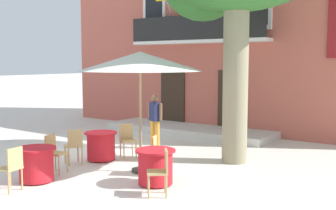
# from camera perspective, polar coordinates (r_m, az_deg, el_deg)

# --- Properties ---
(ground_plane) EXTENTS (120.00, 120.00, 0.00)m
(ground_plane) POSITION_cam_1_polar(r_m,az_deg,el_deg) (12.59, -9.52, -6.17)
(ground_plane) COLOR silver
(building_facade) EXTENTS (13.00, 5.09, 7.50)m
(building_facade) POSITION_cam_1_polar(r_m,az_deg,el_deg) (17.71, 7.97, 9.54)
(building_facade) COLOR #BC5B4C
(building_facade) RESTS_ON ground
(entrance_step_platform) EXTENTS (6.33, 1.81, 0.25)m
(entrance_step_platform) POSITION_cam_1_polar(r_m,az_deg,el_deg) (15.38, 2.76, -3.41)
(entrance_step_platform) COLOR silver
(entrance_step_platform) RESTS_ON ground
(cafe_table_near_tree) EXTENTS (0.86, 0.86, 0.76)m
(cafe_table_near_tree) POSITION_cam_1_polar(r_m,az_deg,el_deg) (11.35, -9.07, -5.48)
(cafe_table_near_tree) COLOR red
(cafe_table_near_tree) RESTS_ON ground
(cafe_chair_near_tree_0) EXTENTS (0.53, 0.53, 0.91)m
(cafe_chair_near_tree_0) POSITION_cam_1_polar(r_m,az_deg,el_deg) (11.02, -12.62, -5.16)
(cafe_chair_near_tree_0) COLOR tan
(cafe_chair_near_tree_0) RESTS_ON ground
(cafe_chair_near_tree_1) EXTENTS (0.55, 0.55, 0.91)m
(cafe_chair_near_tree_1) POSITION_cam_1_polar(r_m,az_deg,el_deg) (11.58, -5.53, -4.51)
(cafe_chair_near_tree_1) COLOR tan
(cafe_chair_near_tree_1) RESTS_ON ground
(cafe_table_middle) EXTENTS (0.86, 0.86, 0.76)m
(cafe_table_middle) POSITION_cam_1_polar(r_m,az_deg,el_deg) (9.05, -1.72, -8.34)
(cafe_table_middle) COLOR red
(cafe_table_middle) RESTS_ON ground
(cafe_chair_middle_0) EXTENTS (0.53, 0.53, 0.91)m
(cafe_chair_middle_0) POSITION_cam_1_polar(r_m,az_deg,el_deg) (9.75, -1.27, -6.47)
(cafe_chair_middle_0) COLOR tan
(cafe_chair_middle_0) RESTS_ON ground
(cafe_chair_middle_1) EXTENTS (0.56, 0.56, 0.91)m
(cafe_chair_middle_1) POSITION_cam_1_polar(r_m,az_deg,el_deg) (8.30, -0.95, -8.70)
(cafe_chair_middle_1) COLOR tan
(cafe_chair_middle_1) RESTS_ON ground
(cafe_table_front) EXTENTS (0.86, 0.86, 0.76)m
(cafe_table_front) POSITION_cam_1_polar(r_m,az_deg,el_deg) (9.71, -17.41, -7.64)
(cafe_table_front) COLOR red
(cafe_table_front) RESTS_ON ground
(cafe_chair_front_0) EXTENTS (0.49, 0.49, 0.91)m
(cafe_chair_front_0) POSITION_cam_1_polar(r_m,az_deg,el_deg) (10.30, -15.18, -6.01)
(cafe_chair_front_0) COLOR tan
(cafe_chair_front_0) RESTS_ON ground
(cafe_chair_front_1) EXTENTS (0.45, 0.45, 0.91)m
(cafe_chair_front_1) POSITION_cam_1_polar(r_m,az_deg,el_deg) (9.12, -20.45, -7.73)
(cafe_chair_front_1) COLOR tan
(cafe_chair_front_1) RESTS_ON ground
(cafe_umbrella) EXTENTS (2.90, 2.90, 2.85)m
(cafe_umbrella) POSITION_cam_1_polar(r_m,az_deg,el_deg) (9.83, -3.80, 5.85)
(cafe_umbrella) COLOR #997A56
(cafe_umbrella) RESTS_ON ground
(pedestrian_near_entrance) EXTENTS (0.53, 0.34, 1.63)m
(pedestrian_near_entrance) POSITION_cam_1_polar(r_m,az_deg,el_deg) (12.67, -1.79, -1.79)
(pedestrian_near_entrance) COLOR gold
(pedestrian_near_entrance) RESTS_ON ground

